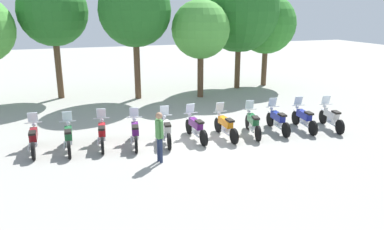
% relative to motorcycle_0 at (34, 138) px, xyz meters
% --- Properties ---
extents(ground_plane, '(80.00, 80.00, 0.00)m').
position_rel_motorcycle_0_xyz_m(ground_plane, '(6.15, -0.66, -0.52)').
color(ground_plane, '#9E9B93').
extents(motorcycle_0, '(0.62, 2.19, 1.37)m').
position_rel_motorcycle_0_xyz_m(motorcycle_0, '(0.00, 0.00, 0.00)').
color(motorcycle_0, black).
rests_on(motorcycle_0, ground_plane).
extents(motorcycle_1, '(0.62, 2.19, 1.37)m').
position_rel_motorcycle_0_xyz_m(motorcycle_1, '(1.23, -0.25, 0.00)').
color(motorcycle_1, black).
rests_on(motorcycle_1, ground_plane).
extents(motorcycle_2, '(0.63, 2.19, 1.37)m').
position_rel_motorcycle_0_xyz_m(motorcycle_2, '(2.46, -0.22, 0.00)').
color(motorcycle_2, black).
rests_on(motorcycle_2, ground_plane).
extents(motorcycle_3, '(0.68, 2.18, 1.37)m').
position_rel_motorcycle_0_xyz_m(motorcycle_3, '(3.70, -0.51, 0.00)').
color(motorcycle_3, black).
rests_on(motorcycle_3, ground_plane).
extents(motorcycle_4, '(0.67, 2.18, 1.37)m').
position_rel_motorcycle_0_xyz_m(motorcycle_4, '(4.93, -0.61, 0.00)').
color(motorcycle_4, black).
rests_on(motorcycle_4, ground_plane).
extents(motorcycle_5, '(0.62, 2.19, 1.37)m').
position_rel_motorcycle_0_xyz_m(motorcycle_5, '(6.15, -0.64, 0.00)').
color(motorcycle_5, black).
rests_on(motorcycle_5, ground_plane).
extents(motorcycle_6, '(0.62, 2.19, 1.37)m').
position_rel_motorcycle_0_xyz_m(motorcycle_6, '(7.38, -0.83, 0.00)').
color(motorcycle_6, black).
rests_on(motorcycle_6, ground_plane).
extents(motorcycle_7, '(0.76, 2.16, 1.37)m').
position_rel_motorcycle_0_xyz_m(motorcycle_7, '(8.62, -0.87, 0.00)').
color(motorcycle_7, black).
rests_on(motorcycle_7, ground_plane).
extents(motorcycle_8, '(0.63, 2.19, 1.37)m').
position_rel_motorcycle_0_xyz_m(motorcycle_8, '(9.84, -0.82, 0.00)').
color(motorcycle_8, black).
rests_on(motorcycle_8, ground_plane).
extents(motorcycle_9, '(0.65, 2.19, 1.37)m').
position_rel_motorcycle_0_xyz_m(motorcycle_9, '(11.07, -0.97, 0.00)').
color(motorcycle_9, black).
rests_on(motorcycle_9, ground_plane).
extents(motorcycle_10, '(0.75, 2.17, 1.37)m').
position_rel_motorcycle_0_xyz_m(motorcycle_10, '(12.31, -1.22, 0.00)').
color(motorcycle_10, black).
rests_on(motorcycle_10, ground_plane).
extents(person_0, '(0.29, 0.41, 1.80)m').
position_rel_motorcycle_0_xyz_m(person_0, '(4.21, -2.44, 0.55)').
color(person_0, '#232D4C').
rests_on(person_0, ground_plane).
extents(tree_1, '(3.89, 3.89, 6.96)m').
position_rel_motorcycle_0_xyz_m(tree_1, '(0.91, 8.84, 4.47)').
color(tree_1, brown).
rests_on(tree_1, ground_plane).
extents(tree_2, '(4.09, 4.09, 7.10)m').
position_rel_motorcycle_0_xyz_m(tree_2, '(5.27, 7.26, 4.52)').
color(tree_2, brown).
rests_on(tree_2, ground_plane).
extents(tree_3, '(3.39, 3.39, 5.70)m').
position_rel_motorcycle_0_xyz_m(tree_3, '(8.91, 6.43, 3.46)').
color(tree_3, brown).
rests_on(tree_3, ground_plane).
extents(tree_4, '(5.17, 5.17, 7.57)m').
position_rel_motorcycle_0_xyz_m(tree_4, '(12.16, 8.15, 4.46)').
color(tree_4, brown).
rests_on(tree_4, ground_plane).
extents(tree_5, '(3.94, 3.94, 6.13)m').
position_rel_motorcycle_0_xyz_m(tree_5, '(14.30, 8.37, 3.63)').
color(tree_5, brown).
rests_on(tree_5, ground_plane).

